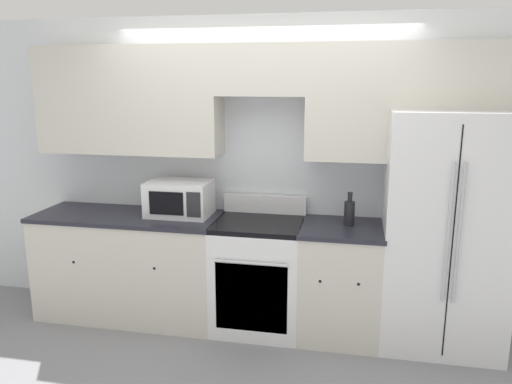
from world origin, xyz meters
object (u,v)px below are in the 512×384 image
object	(u,v)px
oven_range	(258,274)
microwave	(180,198)
bottle	(349,212)
refrigerator	(444,232)

from	to	relation	value
oven_range	microwave	world-z (taller)	microwave
oven_range	microwave	bearing A→B (deg)	174.34
bottle	oven_range	bearing A→B (deg)	-176.19
oven_range	refrigerator	distance (m)	1.52
refrigerator	bottle	distance (m)	0.73
oven_range	bottle	world-z (taller)	bottle
microwave	bottle	bearing A→B (deg)	-0.84
oven_range	bottle	distance (m)	0.93
oven_range	bottle	bearing A→B (deg)	3.81
oven_range	microwave	xyz separation A→B (m)	(-0.70, 0.07, 0.61)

